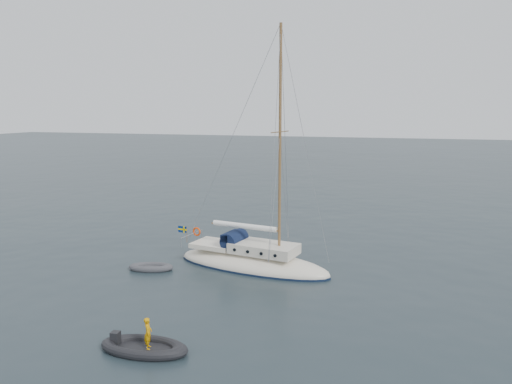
% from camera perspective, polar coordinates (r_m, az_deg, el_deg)
% --- Properties ---
extents(ground, '(300.00, 300.00, 0.00)m').
position_cam_1_polar(ground, '(28.43, 2.93, -10.60)').
color(ground, black).
rests_on(ground, ground).
extents(sailboat, '(10.67, 3.19, 15.20)m').
position_cam_1_polar(sailboat, '(31.08, -0.39, -6.60)').
color(sailboat, '#F1E5CE').
rests_on(sailboat, ground).
extents(dinghy, '(2.74, 1.24, 0.39)m').
position_cam_1_polar(dinghy, '(31.56, -11.92, -8.42)').
color(dinghy, '#444549').
rests_on(dinghy, ground).
extents(rib, '(3.76, 1.71, 1.51)m').
position_cam_1_polar(rib, '(21.68, -12.70, -16.83)').
color(rib, black).
rests_on(rib, ground).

